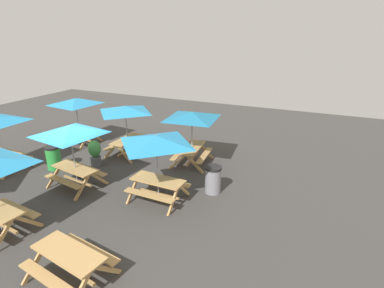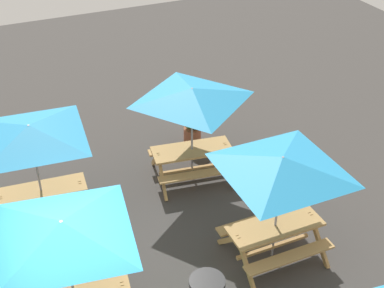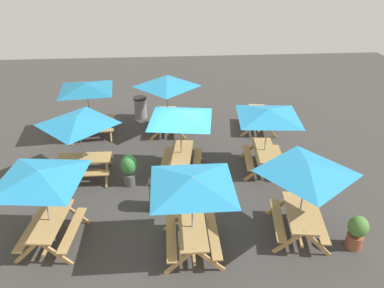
{
  "view_description": "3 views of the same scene",
  "coord_description": "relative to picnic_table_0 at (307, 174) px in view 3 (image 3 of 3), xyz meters",
  "views": [
    {
      "loc": [
        -8.11,
        7.28,
        5.34
      ],
      "look_at": [
        -3.28,
        -3.5,
        0.9
      ],
      "focal_mm": 28.0,
      "sensor_mm": 36.0,
      "label": 1
    },
    {
      "loc": [
        -0.89,
        -6.02,
        7.45
      ],
      "look_at": [
        3.16,
        3.12,
        0.9
      ],
      "focal_mm": 50.0,
      "sensor_mm": 36.0,
      "label": 2
    },
    {
      "loc": [
        10.89,
        -0.37,
        7.25
      ],
      "look_at": [
        -0.59,
        0.47,
        0.9
      ],
      "focal_mm": 35.0,
      "sensor_mm": 36.0,
      "label": 3
    }
  ],
  "objects": [
    {
      "name": "ground_plane",
      "position": [
        -3.16,
        -3.12,
        -1.99
      ],
      "size": [
        29.95,
        29.95,
        0.0
      ],
      "primitive_type": "plane",
      "color": "#3D3A38",
      "rests_on": "ground"
    },
    {
      "name": "picnic_table_0",
      "position": [
        0.0,
        0.0,
        0.0
      ],
      "size": [
        2.27,
        2.27,
        2.34
      ],
      "rotation": [
        0.0,
        0.0,
        -0.15
      ],
      "color": "tan",
      "rests_on": "ground"
    },
    {
      "name": "picnic_table_1",
      "position": [
        0.39,
        -2.95,
        0.0
      ],
      "size": [
        2.83,
        2.83,
        2.34
      ],
      "rotation": [
        0.0,
        0.0,
        0.0
      ],
      "color": "tan",
      "rests_on": "ground"
    },
    {
      "name": "picnic_table_2",
      "position": [
        -6.43,
        -6.63,
        0.0
      ],
      "size": [
        2.81,
        2.81,
        2.34
      ],
      "rotation": [
        0.0,
        0.0,
        1.67
      ],
      "color": "tan",
      "rests_on": "ground"
    },
    {
      "name": "picnic_table_3",
      "position": [
        -3.39,
        -0.13,
        0.0
      ],
      "size": [
        2.82,
        2.82,
        2.34
      ],
      "rotation": [
        0.0,
        0.0,
        -0.09
      ],
      "color": "tan",
      "rests_on": "ground"
    },
    {
      "name": "picnic_table_4",
      "position": [
        -6.56,
        0.38,
        -1.43
      ],
      "size": [
        1.97,
        1.75,
        0.81
      ],
      "rotation": [
        0.0,
        0.0,
        -0.14
      ],
      "color": "tan",
      "rests_on": "ground"
    },
    {
      "name": "picnic_table_5",
      "position": [
        -3.42,
        -3.05,
        0.0
      ],
      "size": [
        2.8,
        2.8,
        2.34
      ],
      "rotation": [
        0.0,
        0.0,
        -0.15
      ],
      "color": "tan",
      "rests_on": "ground"
    },
    {
      "name": "picnic_table_6",
      "position": [
        -0.15,
        -6.67,
        0.0
      ],
      "size": [
        2.81,
        2.81,
        2.34
      ],
      "rotation": [
        0.0,
        0.0,
        -0.11
      ],
      "color": "tan",
      "rests_on": "ground"
    },
    {
      "name": "picnic_table_7",
      "position": [
        -6.62,
        -3.46,
        0.0
      ],
      "size": [
        2.05,
        2.05,
        2.34
      ],
      "rotation": [
        0.0,
        0.0,
        -0.03
      ],
      "color": "tan",
      "rests_on": "ground"
    },
    {
      "name": "picnic_table_8",
      "position": [
        -3.33,
        -6.36,
        0.0
      ],
      "size": [
        2.02,
        2.02,
        2.34
      ],
      "rotation": [
        0.0,
        0.0,
        1.56
      ],
      "color": "tan",
      "rests_on": "ground"
    },
    {
      "name": "trash_bin_green",
      "position": [
        -1.43,
        -3.84,
        -1.49
      ],
      "size": [
        0.59,
        0.59,
        0.98
      ],
      "color": "green",
      "rests_on": "ground"
    },
    {
      "name": "trash_bin_gray",
      "position": [
        -8.11,
        -4.69,
        -1.49
      ],
      "size": [
        0.59,
        0.59,
        0.98
      ],
      "color": "gray",
      "rests_on": "ground"
    },
    {
      "name": "potted_plant_0",
      "position": [
        0.61,
        1.36,
        -1.46
      ],
      "size": [
        0.52,
        0.52,
        0.98
      ],
      "color": "#935138",
      "rests_on": "ground"
    },
    {
      "name": "potted_plant_1",
      "position": [
        -2.77,
        -4.8,
        -1.39
      ],
      "size": [
        0.52,
        0.52,
        1.11
      ],
      "color": "#59595B",
      "rests_on": "ground"
    }
  ]
}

